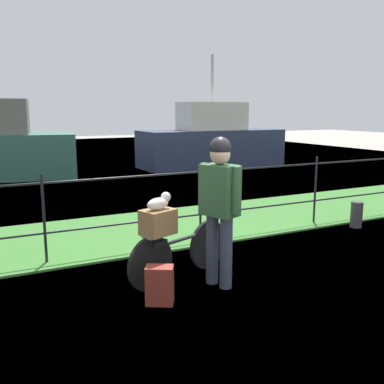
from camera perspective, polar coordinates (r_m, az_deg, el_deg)
The scene contains 11 objects.
ground_plane at distance 5.12m, azimuth 11.58°, elevation -12.03°, with size 60.00×60.00×0.00m, color gray.
grass_strip at distance 7.44m, azimuth -2.22°, elevation -4.46°, with size 27.00×2.40×0.03m, color #38702D.
harbor_water at distance 16.14m, azimuth -16.01°, elevation 3.31°, with size 30.00×30.00×0.00m, color #426684.
iron_fence at distance 6.49m, azimuth 1.12°, elevation -0.60°, with size 18.04×0.04×1.18m.
bicycle_main at distance 5.11m, azimuth -1.58°, elevation -7.91°, with size 1.49×0.58×0.62m.
wooden_crate at distance 4.77m, azimuth -4.48°, elevation -3.95°, with size 0.36×0.26×0.28m, color olive.
terrier_dog at distance 4.73m, azimuth -4.30°, elevation -1.37°, with size 0.32×0.23×0.18m.
cyclist_person at distance 4.77m, azimuth 3.65°, elevation -0.90°, with size 0.38×0.51×1.68m.
backpack_on_paving at distance 4.55m, azimuth -4.28°, elevation -12.11°, with size 0.28×0.18×0.40m, color maroon.
mooring_bollard at distance 7.87m, azimuth 20.81°, elevation -2.78°, with size 0.20×0.20×0.44m, color #38383D.
moored_boat_near at distance 15.41m, azimuth 2.60°, elevation 6.56°, with size 5.11×1.87×3.83m.
Camera 1 is at (-2.99, -3.67, 1.96)m, focal length 40.58 mm.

